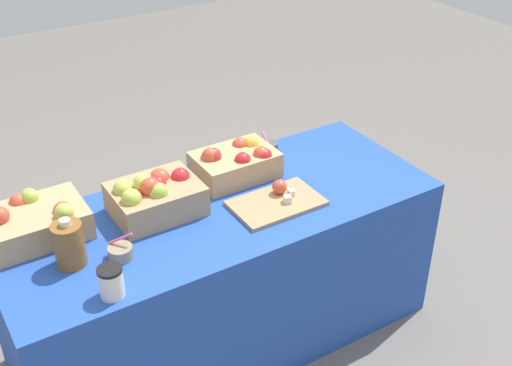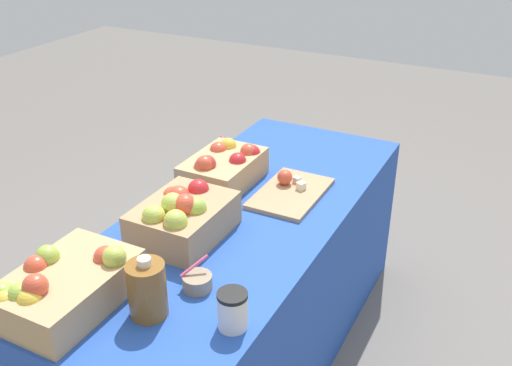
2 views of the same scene
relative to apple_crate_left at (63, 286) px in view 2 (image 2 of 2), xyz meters
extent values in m
plane|color=slate|center=(0.74, -0.20, -0.81)|extent=(10.00, 10.00, 0.00)
cube|color=#234CAD|center=(0.74, -0.20, -0.44)|extent=(1.90, 0.76, 0.74)
cube|color=tan|center=(0.01, -0.01, -0.01)|extent=(0.41, 0.28, 0.12)
sphere|color=gold|center=(-0.15, 0.07, 0.03)|extent=(0.07, 0.07, 0.07)
sphere|color=#D14C33|center=(0.12, -0.06, 0.05)|extent=(0.07, 0.07, 0.07)
sphere|color=#D14C33|center=(-0.01, 0.09, 0.04)|extent=(0.07, 0.07, 0.07)
sphere|color=#B2C64C|center=(0.12, -0.10, 0.06)|extent=(0.07, 0.07, 0.07)
sphere|color=#99B742|center=(0.04, 0.09, 0.06)|extent=(0.07, 0.07, 0.07)
sphere|color=gold|center=(-0.13, -0.01, 0.04)|extent=(0.07, 0.07, 0.07)
sphere|color=#99B742|center=(-0.14, 0.09, 0.03)|extent=(0.07, 0.07, 0.07)
sphere|color=#D14C33|center=(-0.10, 0.00, 0.07)|extent=(0.07, 0.07, 0.07)
sphere|color=#99B742|center=(-0.12, 0.03, 0.04)|extent=(0.07, 0.07, 0.07)
cube|color=tan|center=(0.50, -0.10, -0.01)|extent=(0.36, 0.28, 0.13)
sphere|color=#D14C33|center=(0.55, -0.05, 0.05)|extent=(0.08, 0.08, 0.08)
sphere|color=#B2332D|center=(0.45, -0.12, 0.05)|extent=(0.08, 0.08, 0.08)
sphere|color=#D14C33|center=(0.55, -0.02, 0.04)|extent=(0.08, 0.08, 0.08)
sphere|color=#B2C64C|center=(0.37, -0.07, 0.06)|extent=(0.08, 0.08, 0.08)
sphere|color=#B2C64C|center=(0.37, -0.15, 0.07)|extent=(0.08, 0.08, 0.08)
sphere|color=#D14C33|center=(0.46, -0.13, 0.08)|extent=(0.08, 0.08, 0.08)
sphere|color=#D14C33|center=(0.38, -0.15, 0.06)|extent=(0.08, 0.08, 0.08)
sphere|color=red|center=(0.52, -0.08, 0.04)|extent=(0.08, 0.08, 0.08)
sphere|color=red|center=(0.62, -0.09, 0.05)|extent=(0.08, 0.08, 0.08)
sphere|color=#B2C64C|center=(0.45, -0.09, 0.08)|extent=(0.08, 0.08, 0.08)
sphere|color=#99B742|center=(0.49, -0.16, 0.06)|extent=(0.08, 0.08, 0.08)
cube|color=tan|center=(0.93, -0.02, -0.01)|extent=(0.37, 0.25, 0.12)
sphere|color=#D14C33|center=(0.81, 0.00, 0.06)|extent=(0.07, 0.07, 0.07)
sphere|color=red|center=(0.93, -0.09, 0.04)|extent=(0.07, 0.07, 0.07)
sphere|color=red|center=(1.03, -0.10, 0.04)|extent=(0.07, 0.07, 0.07)
sphere|color=#D14C33|center=(0.81, 0.01, 0.05)|extent=(0.07, 0.07, 0.07)
sphere|color=#B2332D|center=(0.82, 0.00, 0.06)|extent=(0.07, 0.07, 0.07)
sphere|color=gold|center=(1.04, 0.02, 0.05)|extent=(0.07, 0.07, 0.07)
sphere|color=#D14C33|center=(1.02, -0.09, 0.05)|extent=(0.07, 0.07, 0.07)
sphere|color=#D14C33|center=(0.99, 0.04, 0.04)|extent=(0.07, 0.07, 0.07)
cube|color=tan|center=(0.95, -0.32, -0.06)|extent=(0.38, 0.24, 0.02)
cube|color=beige|center=(1.04, -0.31, -0.04)|extent=(0.03, 0.03, 0.03)
cube|color=beige|center=(0.99, -0.35, -0.04)|extent=(0.04, 0.04, 0.03)
sphere|color=#D14C33|center=(1.00, -0.27, -0.02)|extent=(0.06, 0.06, 0.06)
cylinder|color=#4C4C51|center=(1.18, 0.10, -0.05)|extent=(0.09, 0.09, 0.05)
cylinder|color=#EA598C|center=(1.17, 0.10, 0.00)|extent=(0.01, 0.09, 0.06)
cylinder|color=gray|center=(0.25, -0.31, -0.05)|extent=(0.10, 0.10, 0.05)
cylinder|color=#EA598C|center=(0.26, -0.30, 0.00)|extent=(0.09, 0.07, 0.06)
cylinder|color=brown|center=(0.08, -0.25, 0.02)|extent=(0.12, 0.12, 0.18)
cylinder|color=silver|center=(0.08, -0.25, 0.12)|extent=(0.04, 0.04, 0.02)
cylinder|color=silver|center=(0.15, -0.50, -0.02)|extent=(0.09, 0.09, 0.11)
cylinder|color=black|center=(0.15, -0.50, 0.04)|extent=(0.09, 0.09, 0.01)
camera|label=1|loc=(-0.34, -2.24, 1.46)|focal=45.58mm
camera|label=2|loc=(-0.99, -1.16, 1.08)|focal=41.00mm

